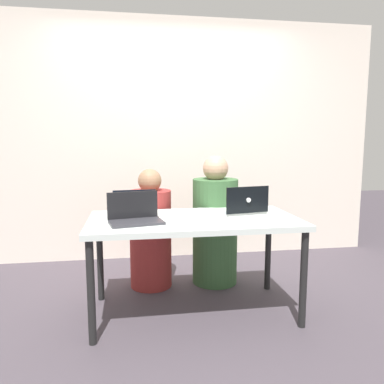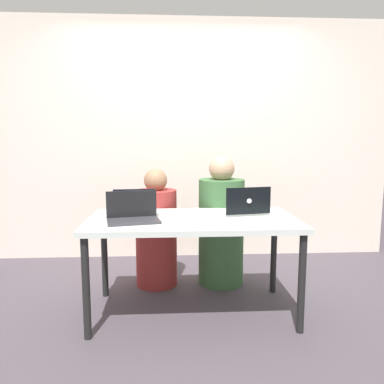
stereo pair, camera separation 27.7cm
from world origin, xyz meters
name	(u,v)px [view 1 (the left image)]	position (x,y,z in m)	size (l,w,h in m)	color
ground_plane	(194,312)	(0.00, 0.00, 0.00)	(12.00, 12.00, 0.00)	#473F48
back_wall	(172,141)	(0.00, 1.45, 1.28)	(4.50, 0.10, 2.56)	silver
desk	(194,227)	(0.00, 0.00, 0.66)	(1.51, 0.78, 0.72)	silver
person_on_left	(151,235)	(-0.29, 0.57, 0.46)	(0.42, 0.42, 1.04)	maroon
person_on_right	(215,227)	(0.29, 0.57, 0.51)	(0.49, 0.49, 1.15)	#3A6339
laptop_back_left	(134,210)	(-0.43, 0.13, 0.77)	(0.32, 0.25, 0.21)	#343636
laptop_back_right	(243,207)	(0.40, 0.10, 0.77)	(0.38, 0.29, 0.22)	silver
laptop_front_left	(135,216)	(-0.42, -0.09, 0.77)	(0.39, 0.28, 0.21)	#333339
water_glass_right	(221,218)	(0.15, -0.22, 0.76)	(0.07, 0.07, 0.09)	silver
water_glass_center	(201,217)	(0.02, -0.20, 0.77)	(0.07, 0.07, 0.11)	white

